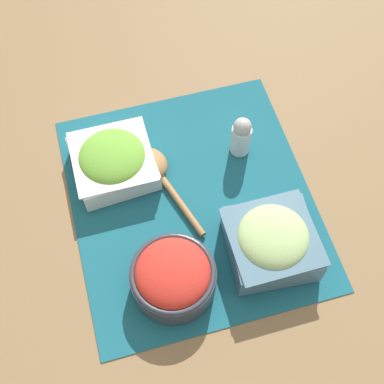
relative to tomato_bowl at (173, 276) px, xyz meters
The scene contains 7 objects.
ground_plane 0.17m from the tomato_bowl, 26.42° to the right, with size 3.00×3.00×0.00m, color olive.
placemat 0.17m from the tomato_bowl, 26.42° to the right, with size 0.47×0.43×0.00m.
tomato_bowl is the anchor object (origin of this frame).
lettuce_bowl 0.25m from the tomato_bowl, 11.33° to the left, with size 0.15×0.15×0.06m.
cucumber_bowl 0.17m from the tomato_bowl, 85.19° to the right, with size 0.15×0.15×0.08m.
wooden_spoon 0.22m from the tomato_bowl, ahead, with size 0.21×0.09×0.03m.
pepper_shaker 0.29m from the tomato_bowl, 39.76° to the right, with size 0.04×0.04×0.09m.
Camera 1 is at (-0.44, 0.12, 0.85)m, focal length 50.00 mm.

